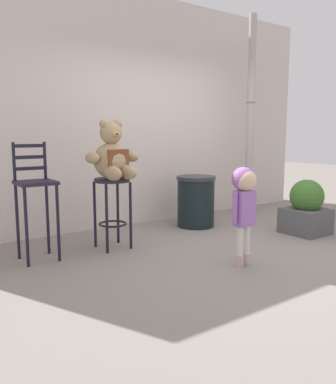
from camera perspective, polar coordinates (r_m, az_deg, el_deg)
The scene contains 9 objects.
ground_plane at distance 4.60m, azimuth 10.20°, elevation -8.28°, with size 24.00×24.00×0.00m, color gray.
building_wall at distance 6.00m, azimuth -3.63°, elevation 11.33°, with size 6.27×0.30×3.24m, color beige.
bar_stool_with_teddy at distance 4.57m, azimuth -8.00°, elevation -0.93°, with size 0.40×0.40×0.81m.
teddy_bear at distance 4.49m, azimuth -7.93°, elevation 4.97°, with size 0.63×0.56×0.66m.
child_walking at distance 3.96m, azimuth 10.87°, elevation -0.39°, with size 0.31×0.25×0.99m.
trash_bin at distance 5.64m, azimuth 4.01°, elevation -1.31°, with size 0.55×0.55×0.72m.
lamppost at distance 6.62m, azimuth 11.64°, elevation 7.89°, with size 0.28×0.28×3.14m.
bar_chair_empty at distance 4.31m, azimuth -18.49°, elevation -0.00°, with size 0.38×0.38×1.22m.
planter_with_shrub at distance 5.53m, azimuth 19.18°, elevation -2.31°, with size 0.52×0.52×0.72m.
Camera 1 is at (-3.18, -3.06, 1.32)m, focal length 37.21 mm.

